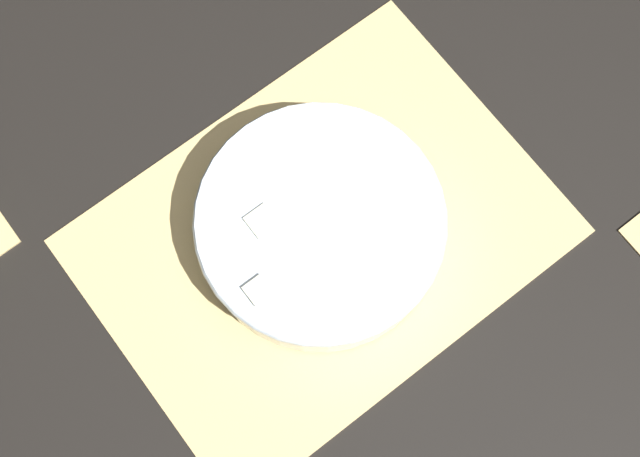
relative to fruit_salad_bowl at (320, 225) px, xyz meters
The scene contains 3 objects.
ground_plane 0.04m from the fruit_salad_bowl, 106.96° to the left, with size 6.00×6.00×0.00m, color black.
bamboo_mat_center 0.04m from the fruit_salad_bowl, 106.96° to the left, with size 0.50×0.37×0.01m.
fruit_salad_bowl is the anchor object (origin of this frame).
Camera 1 is at (0.16, 0.22, 0.97)m, focal length 50.00 mm.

